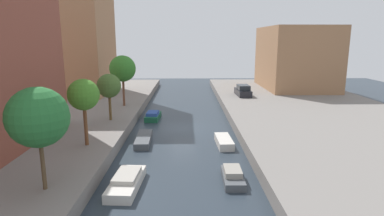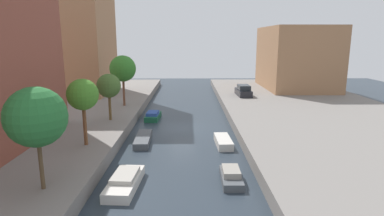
{
  "view_description": "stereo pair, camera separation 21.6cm",
  "coord_description": "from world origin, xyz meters",
  "px_view_note": "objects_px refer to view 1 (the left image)",
  "views": [
    {
      "loc": [
        0.48,
        -31.06,
        8.79
      ],
      "look_at": [
        1.03,
        4.55,
        1.11
      ],
      "focal_mm": 29.82,
      "sensor_mm": 36.0,
      "label": 1
    },
    {
      "loc": [
        0.7,
        -31.06,
        8.79
      ],
      "look_at": [
        1.03,
        4.55,
        1.11
      ],
      "focal_mm": 29.82,
      "sensor_mm": 36.0,
      "label": 2
    }
  ],
  "objects_px": {
    "street_tree_2": "(109,86)",
    "moored_boat_left_2": "(144,139)",
    "apartment_tower_far": "(71,17)",
    "street_tree_3": "(123,69)",
    "low_block_right": "(295,58)",
    "parked_car": "(243,91)",
    "moored_boat_right_2": "(224,142)",
    "moored_boat_right_1": "(233,176)",
    "moored_boat_left_1": "(127,182)",
    "street_tree_0": "(38,117)",
    "moored_boat_left_3": "(153,116)",
    "street_tree_1": "(84,95)"
  },
  "relations": [
    {
      "from": "street_tree_0",
      "to": "street_tree_2",
      "type": "xyz_separation_m",
      "value": [
        0.0,
        14.89,
        -0.55
      ]
    },
    {
      "from": "low_block_right",
      "to": "street_tree_1",
      "type": "relative_size",
      "value": 2.86
    },
    {
      "from": "street_tree_3",
      "to": "moored_boat_left_1",
      "type": "relative_size",
      "value": 1.37
    },
    {
      "from": "parked_car",
      "to": "moored_boat_right_1",
      "type": "relative_size",
      "value": 1.42
    },
    {
      "from": "street_tree_1",
      "to": "parked_car",
      "type": "relative_size",
      "value": 1.13
    },
    {
      "from": "parked_car",
      "to": "low_block_right",
      "type": "bearing_deg",
      "value": 37.1
    },
    {
      "from": "low_block_right",
      "to": "parked_car",
      "type": "xyz_separation_m",
      "value": [
        -9.61,
        -7.27,
        -4.24
      ]
    },
    {
      "from": "moored_boat_left_2",
      "to": "moored_boat_right_2",
      "type": "xyz_separation_m",
      "value": [
        6.91,
        -0.85,
        0.04
      ]
    },
    {
      "from": "street_tree_0",
      "to": "moored_boat_left_3",
      "type": "relative_size",
      "value": 1.6
    },
    {
      "from": "low_block_right",
      "to": "street_tree_2",
      "type": "distance_m",
      "value": 32.77
    },
    {
      "from": "moored_boat_left_3",
      "to": "moored_boat_right_2",
      "type": "relative_size",
      "value": 0.99
    },
    {
      "from": "moored_boat_left_1",
      "to": "street_tree_0",
      "type": "bearing_deg",
      "value": -151.11
    },
    {
      "from": "apartment_tower_far",
      "to": "moored_boat_right_2",
      "type": "xyz_separation_m",
      "value": [
        19.59,
        -21.33,
        -11.58
      ]
    },
    {
      "from": "street_tree_1",
      "to": "moored_boat_right_2",
      "type": "height_order",
      "value": "street_tree_1"
    },
    {
      "from": "low_block_right",
      "to": "street_tree_3",
      "type": "relative_size",
      "value": 2.39
    },
    {
      "from": "moored_boat_left_2",
      "to": "moored_boat_right_2",
      "type": "height_order",
      "value": "moored_boat_right_2"
    },
    {
      "from": "street_tree_2",
      "to": "moored_boat_left_3",
      "type": "height_order",
      "value": "street_tree_2"
    },
    {
      "from": "street_tree_3",
      "to": "parked_car",
      "type": "xyz_separation_m",
      "value": [
        15.48,
        6.81,
        -3.77
      ]
    },
    {
      "from": "parked_car",
      "to": "moored_boat_left_2",
      "type": "distance_m",
      "value": 21.38
    },
    {
      "from": "moored_boat_right_1",
      "to": "street_tree_3",
      "type": "bearing_deg",
      "value": 118.88
    },
    {
      "from": "street_tree_3",
      "to": "low_block_right",
      "type": "bearing_deg",
      "value": 29.3
    },
    {
      "from": "moored_boat_left_3",
      "to": "moored_boat_left_2",
      "type": "bearing_deg",
      "value": -89.68
    },
    {
      "from": "moored_boat_left_2",
      "to": "moored_boat_right_1",
      "type": "height_order",
      "value": "moored_boat_right_1"
    },
    {
      "from": "apartment_tower_far",
      "to": "street_tree_3",
      "type": "height_order",
      "value": "apartment_tower_far"
    },
    {
      "from": "moored_boat_left_1",
      "to": "moored_boat_right_1",
      "type": "bearing_deg",
      "value": 6.69
    },
    {
      "from": "street_tree_2",
      "to": "moored_boat_left_2",
      "type": "relative_size",
      "value": 1.03
    },
    {
      "from": "moored_boat_right_1",
      "to": "moored_boat_left_3",
      "type": "bearing_deg",
      "value": 112.65
    },
    {
      "from": "apartment_tower_far",
      "to": "street_tree_1",
      "type": "distance_m",
      "value": 26.59
    },
    {
      "from": "street_tree_2",
      "to": "parked_car",
      "type": "xyz_separation_m",
      "value": [
        15.48,
        13.75,
        -2.73
      ]
    },
    {
      "from": "moored_boat_left_1",
      "to": "street_tree_2",
      "type": "bearing_deg",
      "value": 106.96
    },
    {
      "from": "street_tree_3",
      "to": "moored_boat_left_1",
      "type": "bearing_deg",
      "value": -78.83
    },
    {
      "from": "low_block_right",
      "to": "moored_boat_left_3",
      "type": "relative_size",
      "value": 4.16
    },
    {
      "from": "street_tree_3",
      "to": "moored_boat_left_1",
      "type": "distance_m",
      "value": 20.68
    },
    {
      "from": "moored_boat_left_2",
      "to": "moored_boat_left_3",
      "type": "distance_m",
      "value": 8.18
    },
    {
      "from": "moored_boat_right_1",
      "to": "moored_boat_right_2",
      "type": "relative_size",
      "value": 0.9
    },
    {
      "from": "apartment_tower_far",
      "to": "moored_boat_right_2",
      "type": "distance_m",
      "value": 31.19
    },
    {
      "from": "low_block_right",
      "to": "moored_boat_right_1",
      "type": "height_order",
      "value": "low_block_right"
    },
    {
      "from": "street_tree_3",
      "to": "moored_boat_left_1",
      "type": "xyz_separation_m",
      "value": [
        3.89,
        -19.68,
        -5.05
      ]
    },
    {
      "from": "street_tree_2",
      "to": "moored_boat_left_1",
      "type": "height_order",
      "value": "street_tree_2"
    },
    {
      "from": "street_tree_1",
      "to": "street_tree_0",
      "type": "bearing_deg",
      "value": -90.0
    },
    {
      "from": "moored_boat_left_3",
      "to": "parked_car",
      "type": "bearing_deg",
      "value": 39.41
    },
    {
      "from": "low_block_right",
      "to": "moored_boat_left_3",
      "type": "distance_m",
      "value": 27.81
    },
    {
      "from": "street_tree_3",
      "to": "parked_car",
      "type": "distance_m",
      "value": 17.33
    },
    {
      "from": "street_tree_2",
      "to": "moored_boat_right_1",
      "type": "height_order",
      "value": "street_tree_2"
    },
    {
      "from": "low_block_right",
      "to": "moored_boat_left_1",
      "type": "height_order",
      "value": "low_block_right"
    },
    {
      "from": "street_tree_2",
      "to": "street_tree_3",
      "type": "xyz_separation_m",
      "value": [
        0.0,
        6.94,
        1.04
      ]
    },
    {
      "from": "street_tree_3",
      "to": "parked_car",
      "type": "relative_size",
      "value": 1.36
    },
    {
      "from": "moored_boat_left_2",
      "to": "moored_boat_left_3",
      "type": "xyz_separation_m",
      "value": [
        -0.05,
        8.18,
        0.11
      ]
    },
    {
      "from": "street_tree_1",
      "to": "moored_boat_left_3",
      "type": "xyz_separation_m",
      "value": [
        3.73,
        11.73,
        -4.42
      ]
    },
    {
      "from": "moored_boat_right_1",
      "to": "low_block_right",
      "type": "bearing_deg",
      "value": 66.04
    }
  ]
}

